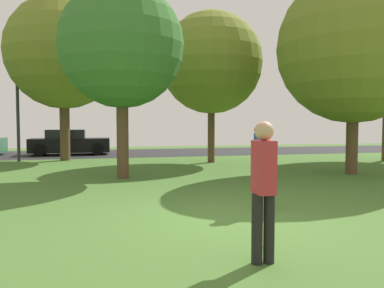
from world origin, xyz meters
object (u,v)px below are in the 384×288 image
maple_tree_far (63,53)px  person_bystander (264,185)px  maple_tree_near (122,46)px  person_catcher (257,150)px  street_lamp_post (18,112)px  frisbee_disc (262,150)px  oak_tree_right (354,47)px  oak_tree_center (211,63)px  parked_car_black (69,143)px  person_thrower (266,166)px

maple_tree_far → person_bystander: bearing=-76.0°
maple_tree_near → person_catcher: bearing=-19.0°
street_lamp_post → person_catcher: bearing=-43.5°
frisbee_disc → street_lamp_post: (-7.51, 10.24, 1.13)m
maple_tree_near → oak_tree_right: 7.84m
oak_tree_right → street_lamp_post: size_ratio=1.55×
person_catcher → street_lamp_post: 11.61m
frisbee_disc → street_lamp_post: size_ratio=0.07×
oak_tree_center → oak_tree_right: (3.67, -4.85, -0.06)m
oak_tree_right → parked_car_black: size_ratio=1.64×
maple_tree_far → frisbee_disc: maple_tree_far is taller
person_thrower → frisbee_disc: (0.57, 1.51, 0.23)m
oak_tree_right → person_catcher: 5.15m
oak_tree_center → parked_car_black: (-6.53, 5.90, -3.78)m
maple_tree_far → person_thrower: bearing=-67.4°
oak_tree_right → parked_car_black: (-10.19, 10.75, -3.72)m
frisbee_disc → parked_car_black: parked_car_black is taller
maple_tree_near → frisbee_disc: bearing=-49.5°
maple_tree_near → frisbee_disc: maple_tree_near is taller
maple_tree_near → parked_car_black: 10.85m
person_bystander → street_lamp_post: bearing=22.5°
oak_tree_right → street_lamp_post: 14.35m
oak_tree_right → maple_tree_far: bearing=144.1°
person_catcher → parked_car_black: size_ratio=0.39×
maple_tree_far → person_catcher: (6.34, -7.96, -4.11)m
oak_tree_right → person_catcher: (-3.78, -0.62, -3.44)m
maple_tree_near → person_thrower: maple_tree_near is taller
oak_tree_center → oak_tree_right: 6.08m
person_bystander → frisbee_disc: bearing=-22.3°
person_thrower → street_lamp_post: street_lamp_post is taller
maple_tree_near → parked_car_black: size_ratio=1.44×
oak_tree_center → parked_car_black: oak_tree_center is taller
person_bystander → oak_tree_right: bearing=-41.0°
maple_tree_near → maple_tree_far: bearing=109.5°
parked_car_black → person_thrower: bearing=-71.9°
person_catcher → person_bystander: 7.10m
oak_tree_right → person_bystander: oak_tree_right is taller
oak_tree_right → person_catcher: bearing=-170.7°
maple_tree_far → person_catcher: 10.98m
maple_tree_far → parked_car_black: bearing=91.1°
person_thrower → person_bystander: person_bystander is taller
oak_tree_center → parked_car_black: bearing=137.9°
oak_tree_center → oak_tree_right: oak_tree_right is taller
person_catcher → oak_tree_center: bearing=-160.6°
maple_tree_far → person_catcher: size_ratio=4.59×
oak_tree_center → person_thrower: bearing=-99.5°
person_bystander → maple_tree_far: bearing=15.2°
maple_tree_far → person_thrower: 13.41m
maple_tree_far → frisbee_disc: 12.27m
oak_tree_right → frisbee_disc: bearing=-147.9°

